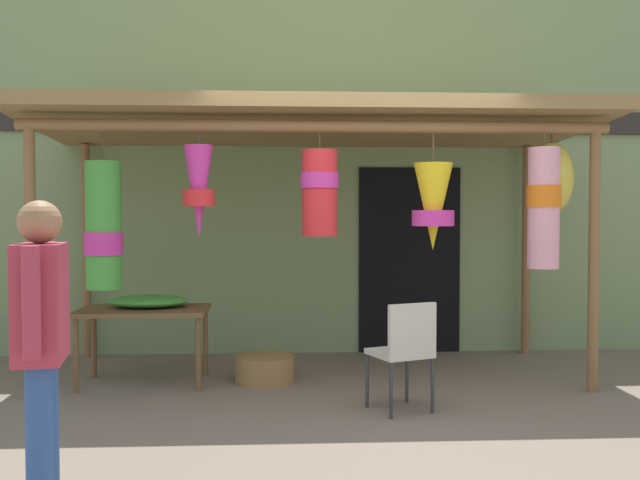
{
  "coord_description": "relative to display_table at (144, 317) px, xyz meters",
  "views": [
    {
      "loc": [
        -0.65,
        -5.64,
        1.5
      ],
      "look_at": [
        -0.28,
        0.97,
        1.26
      ],
      "focal_mm": 40.79,
      "sensor_mm": 36.0,
      "label": 1
    }
  ],
  "objects": [
    {
      "name": "ground_plane",
      "position": [
        1.85,
        -0.8,
        -0.59
      ],
      "size": [
        30.0,
        30.0,
        0.0
      ],
      "primitive_type": "plane",
      "color": "#756656"
    },
    {
      "name": "shop_facade",
      "position": [
        1.85,
        1.47,
        1.41
      ],
      "size": [
        10.9,
        0.29,
        4.01
      ],
      "color": "#7A9360",
      "rests_on": "ground_plane"
    },
    {
      "name": "market_stall_canopy",
      "position": [
        1.59,
        0.16,
        1.52
      ],
      "size": [
        5.14,
        2.18,
        2.46
      ],
      "color": "brown",
      "rests_on": "ground_plane"
    },
    {
      "name": "display_table",
      "position": [
        0.0,
        0.0,
        0.0
      ],
      "size": [
        1.12,
        0.69,
        0.67
      ],
      "color": "brown",
      "rests_on": "ground_plane"
    },
    {
      "name": "flower_heap_on_table",
      "position": [
        0.04,
        0.07,
        0.13
      ],
      "size": [
        0.7,
        0.49,
        0.11
      ],
      "color": "green",
      "rests_on": "display_table"
    },
    {
      "name": "folding_chair",
      "position": [
        2.14,
        -1.06,
        -0.09
      ],
      "size": [
        0.52,
        0.52,
        0.84
      ],
      "color": "beige",
      "rests_on": "ground_plane"
    },
    {
      "name": "wicker_basket_by_table",
      "position": [
        1.06,
        -0.0,
        -0.47
      ],
      "size": [
        0.53,
        0.53,
        0.24
      ],
      "primitive_type": "cylinder",
      "color": "olive",
      "rests_on": "ground_plane"
    },
    {
      "name": "customer_foreground",
      "position": [
        0.02,
        -2.81,
        0.33
      ],
      "size": [
        0.28,
        0.59,
        1.57
      ],
      "color": "#2D5193",
      "rests_on": "ground_plane"
    }
  ]
}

